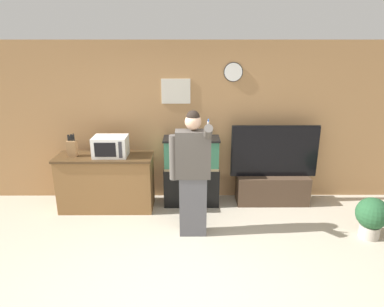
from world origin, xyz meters
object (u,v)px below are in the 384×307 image
counter_island (106,182)px  tv_on_stand (273,181)px  person_standing (192,173)px  knife_block (72,148)px  potted_plant (372,216)px  aquarium_on_stand (191,171)px  microwave (111,146)px

counter_island → tv_on_stand: size_ratio=1.06×
tv_on_stand → person_standing: bearing=-143.7°
knife_block → potted_plant: 4.41m
knife_block → person_standing: size_ratio=0.20×
aquarium_on_stand → counter_island: bearing=-172.3°
microwave → knife_block: bearing=-179.2°
tv_on_stand → potted_plant: (1.10, -1.09, -0.06)m
microwave → person_standing: bearing=-32.0°
counter_island → potted_plant: 3.90m
tv_on_stand → knife_block: bearing=-176.3°
microwave → tv_on_stand: tv_on_stand is taller
counter_island → potted_plant: size_ratio=2.59×
knife_block → person_standing: bearing=-22.7°
knife_block → potted_plant: knife_block is taller
person_standing → potted_plant: 2.50m
counter_island → aquarium_on_stand: (1.35, 0.18, 0.12)m
aquarium_on_stand → tv_on_stand: (1.34, 0.01, -0.18)m
knife_block → aquarium_on_stand: size_ratio=0.31×
knife_block → potted_plant: (4.27, -0.88, -0.70)m
tv_on_stand → person_standing: (-1.33, -0.98, 0.52)m
counter_island → microwave: size_ratio=2.91×
counter_island → tv_on_stand: bearing=4.1°
microwave → person_standing: (1.25, -0.78, -0.13)m
counter_island → tv_on_stand: 2.70m
knife_block → microwave: bearing=0.8°
tv_on_stand → potted_plant: tv_on_stand is taller
potted_plant → person_standing: bearing=177.4°
microwave → potted_plant: 3.85m
person_standing → knife_block: bearing=157.3°
counter_island → knife_block: size_ratio=4.28×
knife_block → aquarium_on_stand: knife_block is taller
knife_block → potted_plant: bearing=-11.7°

